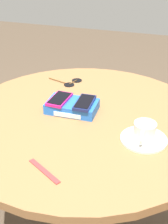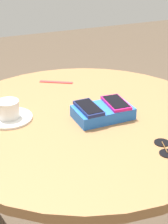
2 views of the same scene
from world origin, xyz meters
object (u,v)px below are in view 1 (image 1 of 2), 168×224
round_table (84,142)px  lanyard_strap (44,171)px  phone_box (72,106)px  saucer (144,139)px  sunglasses (71,82)px  phone_navy (85,103)px  coffee_cup (145,131)px  phone_magenta (59,99)px

round_table → lanyard_strap: 0.36m
round_table → phone_box: 0.15m
saucer → sunglasses: bearing=137.2°
phone_box → phone_navy: 0.06m
phone_box → lanyard_strap: (0.04, -0.36, -0.02)m
phone_navy → coffee_cup: 0.27m
coffee_cup → saucer: bearing=87.9°
phone_box → coffee_cup: 0.32m
phone_navy → saucer: 0.27m
saucer → coffee_cup: 0.03m
phone_magenta → phone_navy: 0.10m
coffee_cup → round_table: bearing=159.7°
round_table → phone_navy: phone_navy is taller
coffee_cup → lanyard_strap: size_ratio=0.74×
phone_navy → coffee_cup: (0.25, -0.11, -0.01)m
phone_navy → sunglasses: phone_navy is taller
round_table → phone_navy: (-0.01, 0.03, 0.17)m
saucer → lanyard_strap: (-0.25, -0.25, -0.00)m
lanyard_strap → sunglasses: size_ratio=0.87×
phone_magenta → sunglasses: bearing=99.6°
phone_magenta → phone_navy: size_ratio=0.98×
phone_box → round_table: bearing=-25.3°
coffee_cup → lanyard_strap: (-0.25, -0.25, -0.04)m
saucer → coffee_cup: (-0.00, -0.00, 0.03)m
round_table → saucer: saucer is taller
phone_box → phone_magenta: 0.06m
sunglasses → phone_box: bearing=-69.4°
sunglasses → round_table: bearing=-61.3°
round_table → coffee_cup: (0.24, -0.09, 0.16)m
phone_magenta → coffee_cup: size_ratio=1.20×
saucer → sunglasses: saucer is taller
round_table → sunglasses: 0.34m
phone_box → phone_magenta: bearing=-176.5°
sunglasses → lanyard_strap: bearing=-77.4°
round_table → phone_magenta: 0.20m
coffee_cup → lanyard_strap: bearing=-135.8°
saucer → phone_navy: bearing=155.5°
lanyard_strap → sunglasses: bearing=102.6°
coffee_cup → phone_box: bearing=158.7°
phone_navy → saucer: bearing=-24.5°
phone_navy → lanyard_strap: bearing=-91.4°
coffee_cup → lanyard_strap: coffee_cup is taller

